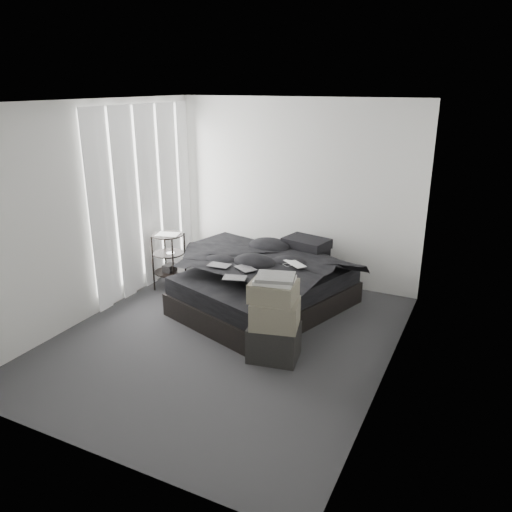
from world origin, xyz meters
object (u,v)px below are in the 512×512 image
at_px(laptop, 292,259).
at_px(side_stand, 169,262).
at_px(box_lower, 274,342).
at_px(bed, 265,298).

height_order(laptop, side_stand, side_stand).
distance_m(laptop, side_stand, 1.92).
bearing_deg(side_stand, box_lower, -27.87).
bearing_deg(bed, box_lower, -42.49).
bearing_deg(laptop, side_stand, -146.68).
relative_size(laptop, box_lower, 0.65).
bearing_deg(box_lower, laptop, 102.47).
relative_size(bed, box_lower, 4.04).
distance_m(bed, laptop, 0.73).
bearing_deg(laptop, bed, -154.50).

